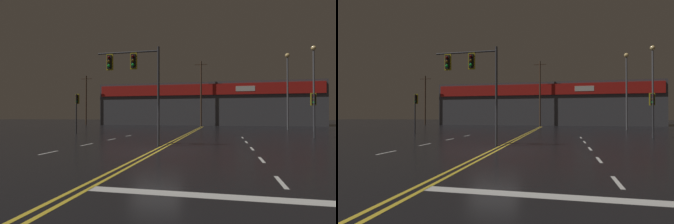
{
  "view_description": "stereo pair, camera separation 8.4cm",
  "coord_description": "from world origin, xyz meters",
  "views": [
    {
      "loc": [
        3.34,
        -12.87,
        1.78
      ],
      "look_at": [
        0.0,
        2.9,
        2.0
      ],
      "focal_mm": 28.0,
      "sensor_mm": 36.0,
      "label": 1
    },
    {
      "loc": [
        3.43,
        -12.85,
        1.78
      ],
      "look_at": [
        0.0,
        2.9,
        2.0
      ],
      "focal_mm": 28.0,
      "sensor_mm": 36.0,
      "label": 2
    }
  ],
  "objects": [
    {
      "name": "building_backdrop",
      "position": [
        0.0,
        39.09,
        3.92
      ],
      "size": [
        40.29,
        10.23,
        7.82
      ],
      "color": "#4C4C51",
      "rests_on": "ground"
    },
    {
      "name": "ground_plane",
      "position": [
        0.0,
        0.0,
        0.0
      ],
      "size": [
        200.0,
        200.0,
        0.0
      ],
      "primitive_type": "plane",
      "color": "black"
    },
    {
      "name": "road_markings",
      "position": [
        0.89,
        -1.29,
        0.0
      ],
      "size": [
        14.39,
        60.0,
        0.01
      ],
      "color": "gold",
      "rests_on": "ground"
    },
    {
      "name": "traffic_signal_corner_northwest",
      "position": [
        -10.92,
        10.68,
        2.9
      ],
      "size": [
        0.42,
        0.36,
        3.94
      ],
      "color": "#38383D",
      "rests_on": "ground"
    },
    {
      "name": "streetlight_near_left",
      "position": [
        13.53,
        19.98,
        6.24
      ],
      "size": [
        0.56,
        0.56,
        9.84
      ],
      "color": "#59595E",
      "rests_on": "ground"
    },
    {
      "name": "utility_pole_row",
      "position": [
        1.29,
        32.94,
        5.7
      ],
      "size": [
        46.58,
        0.26,
        11.93
      ],
      "color": "#4C3828",
      "rests_on": "ground"
    },
    {
      "name": "traffic_signal_median",
      "position": [
        -1.91,
        1.97,
        4.43
      ],
      "size": [
        3.89,
        0.36,
        5.83
      ],
      "color": "#38383D",
      "rests_on": "ground"
    },
    {
      "name": "streetlight_median_approach",
      "position": [
        11.21,
        22.19,
        6.12
      ],
      "size": [
        0.56,
        0.56,
        9.61
      ],
      "color": "#59595E",
      "rests_on": "ground"
    },
    {
      "name": "traffic_signal_corner_northeast",
      "position": [
        10.39,
        9.92,
        2.63
      ],
      "size": [
        0.42,
        0.36,
        3.58
      ],
      "color": "#38383D",
      "rests_on": "ground"
    }
  ]
}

